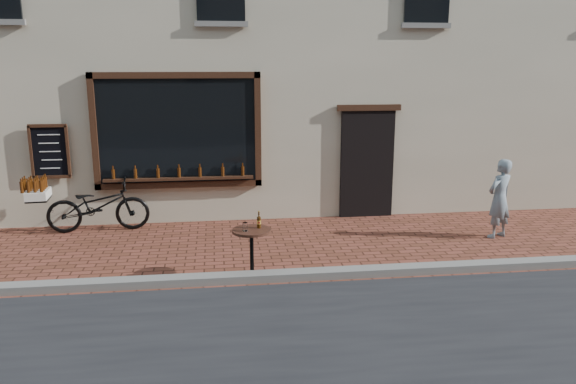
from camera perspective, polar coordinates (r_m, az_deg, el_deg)
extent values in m
plane|color=#5B2D1D|center=(8.31, 1.27, -9.30)|extent=(90.00, 90.00, 0.00)
cube|color=slate|center=(8.47, 1.07, -8.41)|extent=(90.00, 0.25, 0.12)
cube|color=black|center=(11.14, -11.16, 6.11)|extent=(3.00, 0.06, 2.00)
cube|color=black|center=(11.04, -11.42, 11.56)|extent=(3.24, 0.10, 0.12)
cube|color=black|center=(11.30, -10.93, 0.76)|extent=(3.24, 0.10, 0.12)
cube|color=black|center=(11.33, -19.10, 5.75)|extent=(0.12, 0.10, 2.24)
cube|color=black|center=(11.13, -3.08, 6.33)|extent=(0.12, 0.10, 2.24)
cube|color=black|center=(11.22, -10.97, 1.35)|extent=(2.90, 0.16, 0.05)
cube|color=black|center=(11.65, 8.01, 2.80)|extent=(1.10, 0.10, 2.20)
cube|color=black|center=(11.47, 8.24, 8.48)|extent=(1.30, 0.10, 0.12)
cube|color=black|center=(11.59, -23.04, 3.82)|extent=(0.62, 0.04, 0.92)
cylinder|color=#3D1C07|center=(11.35, -17.31, 1.74)|extent=(0.06, 0.06, 0.19)
cylinder|color=#3D1C07|center=(11.28, -15.23, 1.81)|extent=(0.06, 0.06, 0.19)
cylinder|color=#3D1C07|center=(11.23, -13.12, 1.88)|extent=(0.06, 0.06, 0.19)
cylinder|color=#3D1C07|center=(11.20, -11.00, 1.95)|extent=(0.06, 0.06, 0.19)
cylinder|color=#3D1C07|center=(11.18, -8.87, 2.02)|extent=(0.06, 0.06, 0.19)
cylinder|color=#3D1C07|center=(11.17, -6.73, 2.08)|extent=(0.06, 0.06, 0.19)
cylinder|color=#3D1C07|center=(11.19, -4.60, 2.14)|extent=(0.06, 0.06, 0.19)
imported|color=black|center=(11.23, -18.72, -1.33)|extent=(1.93, 0.80, 0.99)
cube|color=black|center=(11.37, -24.01, -0.65)|extent=(0.41, 0.55, 0.03)
cube|color=silver|center=(11.35, -24.05, -0.19)|extent=(0.42, 0.58, 0.15)
cylinder|color=#3D1C07|center=(11.10, -23.79, 0.51)|extent=(0.06, 0.06, 0.21)
cylinder|color=#3D1C07|center=(11.12, -24.34, 0.48)|extent=(0.06, 0.06, 0.21)
cylinder|color=#3D1C07|center=(11.15, -24.89, 0.45)|extent=(0.06, 0.06, 0.21)
cylinder|color=#3D1C07|center=(11.17, -25.44, 0.43)|extent=(0.06, 0.06, 0.21)
cylinder|color=#3D1C07|center=(11.22, -23.66, 0.65)|extent=(0.06, 0.06, 0.21)
cylinder|color=#3D1C07|center=(11.25, -24.20, 0.63)|extent=(0.06, 0.06, 0.21)
cylinder|color=#3D1C07|center=(11.27, -24.75, 0.60)|extent=(0.06, 0.06, 0.21)
cylinder|color=#3D1C07|center=(11.30, -25.29, 0.57)|extent=(0.06, 0.06, 0.21)
cylinder|color=#3D1C07|center=(11.35, -23.53, 0.80)|extent=(0.06, 0.06, 0.21)
cylinder|color=#3D1C07|center=(11.37, -24.07, 0.77)|extent=(0.06, 0.06, 0.21)
cylinder|color=#3D1C07|center=(11.40, -24.61, 0.74)|extent=(0.06, 0.06, 0.21)
cylinder|color=#3D1C07|center=(11.42, -25.14, 0.71)|extent=(0.06, 0.06, 0.21)
cylinder|color=#3D1C07|center=(11.48, -23.40, 0.93)|extent=(0.06, 0.06, 0.21)
cylinder|color=black|center=(8.56, -3.66, -8.53)|extent=(0.43, 0.43, 0.03)
cylinder|color=black|center=(8.43, -3.70, -6.28)|extent=(0.06, 0.06, 0.68)
cylinder|color=black|center=(8.32, -3.73, -3.94)|extent=(0.58, 0.58, 0.04)
cylinder|color=gold|center=(8.35, -2.97, -3.07)|extent=(0.06, 0.06, 0.06)
cylinder|color=white|center=(8.23, -4.39, -3.55)|extent=(0.08, 0.08, 0.13)
imported|color=gray|center=(10.91, 20.69, -0.63)|extent=(0.63, 0.55, 1.46)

